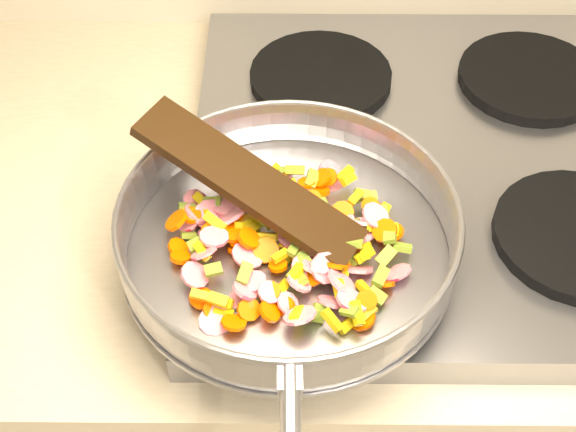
{
  "coord_description": "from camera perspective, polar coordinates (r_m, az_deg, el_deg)",
  "views": [
    {
      "loc": [
        -0.88,
        0.94,
        1.61
      ],
      "look_at": [
        -0.88,
        1.49,
        1.01
      ],
      "focal_mm": 50.0,
      "sensor_mm": 36.0,
      "label": 1
    }
  ],
  "objects": [
    {
      "name": "wooden_spatula",
      "position": [
        0.84,
        -2.75,
        2.39
      ],
      "size": [
        0.25,
        0.17,
        0.09
      ],
      "primitive_type": "cube",
      "rotation": [
        0.0,
        -0.31,
        2.64
      ],
      "color": "black",
      "rests_on": "saute_pan"
    },
    {
      "name": "grate_br",
      "position": [
        1.13,
        16.82,
        9.41
      ],
      "size": [
        0.19,
        0.19,
        0.02
      ],
      "primitive_type": "cylinder",
      "color": "black",
      "rests_on": "cooktop"
    },
    {
      "name": "grate_bl",
      "position": [
        1.09,
        2.34,
        9.88
      ],
      "size": [
        0.19,
        0.19,
        0.02
      ],
      "primitive_type": "cylinder",
      "color": "black",
      "rests_on": "cooktop"
    },
    {
      "name": "grate_fl",
      "position": [
        0.89,
        2.69,
        -1.27
      ],
      "size": [
        0.19,
        0.19,
        0.02
      ],
      "primitive_type": "cylinder",
      "color": "black",
      "rests_on": "cooktop"
    },
    {
      "name": "cooktop",
      "position": [
        1.02,
        10.37,
        3.61
      ],
      "size": [
        0.6,
        0.6,
        0.04
      ],
      "primitive_type": "cube",
      "color": "#939399",
      "rests_on": "counter_top"
    },
    {
      "name": "saute_pan",
      "position": [
        0.83,
        0.0,
        -1.14
      ],
      "size": [
        0.4,
        0.57,
        0.06
      ],
      "rotation": [
        0.0,
        0.0,
        0.02
      ],
      "color": "#9E9EA5",
      "rests_on": "grate_fl"
    },
    {
      "name": "vegetable_heap",
      "position": [
        0.84,
        -0.17,
        -1.62
      ],
      "size": [
        0.27,
        0.25,
        0.05
      ],
      "color": "#FB5600",
      "rests_on": "saute_pan"
    }
  ]
}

